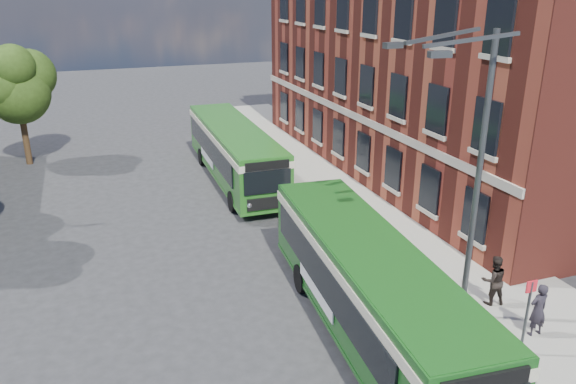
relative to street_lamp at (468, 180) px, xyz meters
name	(u,v)px	position (x,y,z in m)	size (l,w,h in m)	color
ground	(286,319)	(-4.84, 2.00, -4.79)	(120.00, 120.00, 0.00)	#2A2A2D
pavement	(365,203)	(2.16, 10.00, -4.72)	(6.00, 48.00, 0.15)	gray
kerb_line	(307,213)	(-0.89, 10.00, -4.79)	(0.12, 48.00, 0.01)	beige
brick_office	(451,44)	(9.16, 14.00, 2.18)	(12.10, 26.00, 14.20)	maroon
street_lamp	(468,180)	(0.00, 0.00, 0.00)	(2.96, 2.38, 9.00)	#3B3E40
bus_stop_sign	(527,313)	(0.76, -2.20, -3.28)	(0.35, 0.08, 2.52)	#3B3E40
bus_front	(368,281)	(-2.84, 0.42, -2.96)	(3.51, 11.83, 3.02)	#164D17
bus_rear	(234,148)	(-2.84, 15.69, -2.96)	(2.86, 12.51, 3.02)	#24641E
pedestrian_a	(538,310)	(1.85, -1.56, -3.79)	(0.62, 0.41, 1.70)	black
pedestrian_b	(494,280)	(1.78, 0.34, -3.78)	(0.83, 0.65, 1.72)	black
tree_right	(17,84)	(-13.50, 22.75, -0.02)	(4.17, 3.96, 7.04)	#332312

